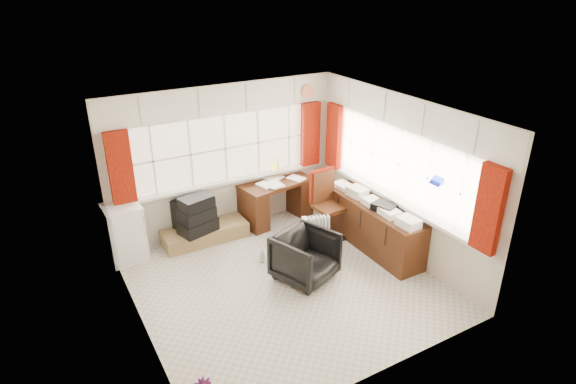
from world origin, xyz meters
The scene contains 19 objects.
ground centered at (0.00, 0.00, 0.00)m, with size 4.00×4.00×0.00m, color beige.
room_walls centered at (0.00, 0.00, 1.50)m, with size 4.00×4.00×4.00m.
window_back centered at (0.00, 1.94, 0.95)m, with size 3.70×0.12×3.60m.
window_right centered at (1.94, 0.00, 0.95)m, with size 0.12×3.70×3.60m.
curtains centered at (0.92, 0.93, 1.46)m, with size 3.83×3.83×1.15m.
overhead_cabinets centered at (0.98, 0.98, 2.25)m, with size 3.98×3.98×0.48m.
desk centered at (0.84, 1.80, 0.41)m, with size 1.38×0.84×0.78m.
desk_lamp centered at (0.96, 1.96, 1.01)m, with size 0.16×0.15×0.38m.
task_chair centered at (1.29, 0.91, 0.62)m, with size 0.51×0.54×1.16m.
office_chair centered at (0.32, -0.03, 0.36)m, with size 0.77×0.79×0.72m, color black.
radiator centered at (0.91, 0.56, 0.24)m, with size 0.42×0.27×0.59m.
credenza centered at (1.73, 0.20, 0.40)m, with size 0.50×2.00×0.85m.
file_tray centered at (1.74, -0.03, 0.81)m, with size 0.27×0.35×0.12m, color black.
tv_bench centered at (-0.55, 1.72, 0.12)m, with size 1.40×0.50×0.25m, color olive.
crt_tv centered at (-0.68, 1.83, 0.50)m, with size 0.70×0.67×0.49m.
hifi_stack centered at (-0.69, 1.63, 0.54)m, with size 0.66×0.51×0.62m.
mini_fridge centered at (-1.80, 1.80, 0.45)m, with size 0.56×0.56×0.91m.
spray_bottle_a centered at (-0.03, 0.68, 0.14)m, with size 0.11×0.11×0.28m, color white.
spray_bottle_b centered at (-0.51, 1.69, 0.10)m, with size 0.09×0.09×0.20m, color #90D7C7.
Camera 1 is at (-2.82, -5.02, 4.09)m, focal length 30.00 mm.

